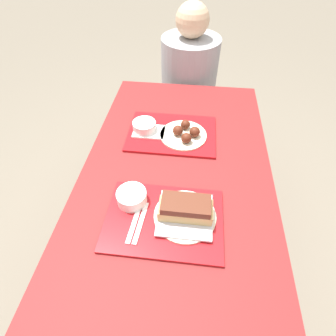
# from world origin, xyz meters

# --- Properties ---
(ground_plane) EXTENTS (12.00, 12.00, 0.00)m
(ground_plane) POSITION_xyz_m (0.00, 0.00, 0.00)
(ground_plane) COLOR #706656
(picnic_table) EXTENTS (0.80, 1.46, 0.77)m
(picnic_table) POSITION_xyz_m (0.00, 0.00, 0.66)
(picnic_table) COLOR maroon
(picnic_table) RESTS_ON ground_plane
(picnic_bench_far) EXTENTS (0.76, 0.28, 0.47)m
(picnic_bench_far) POSITION_xyz_m (0.00, 0.95, 0.39)
(picnic_bench_far) COLOR maroon
(picnic_bench_far) RESTS_ON ground_plane
(tray_near) EXTENTS (0.42, 0.30, 0.01)m
(tray_near) POSITION_xyz_m (-0.02, -0.23, 0.77)
(tray_near) COLOR #B21419
(tray_near) RESTS_ON picnic_table
(tray_far) EXTENTS (0.42, 0.30, 0.01)m
(tray_far) POSITION_xyz_m (-0.04, 0.25, 0.77)
(tray_far) COLOR #B21419
(tray_far) RESTS_ON picnic_table
(bowl_coleslaw_near) EXTENTS (0.11, 0.11, 0.05)m
(bowl_coleslaw_near) POSITION_xyz_m (-0.15, -0.17, 0.81)
(bowl_coleslaw_near) COLOR white
(bowl_coleslaw_near) RESTS_ON tray_near
(brisket_sandwich_plate) EXTENTS (0.22, 0.22, 0.09)m
(brisket_sandwich_plate) POSITION_xyz_m (0.05, -0.21, 0.81)
(brisket_sandwich_plate) COLOR beige
(brisket_sandwich_plate) RESTS_ON tray_near
(plastic_fork_near) EXTENTS (0.03, 0.17, 0.00)m
(plastic_fork_near) POSITION_xyz_m (-0.12, -0.26, 0.78)
(plastic_fork_near) COLOR white
(plastic_fork_near) RESTS_ON tray_near
(plastic_knife_near) EXTENTS (0.03, 0.17, 0.00)m
(plastic_knife_near) POSITION_xyz_m (-0.10, -0.26, 0.78)
(plastic_knife_near) COLOR white
(plastic_knife_near) RESTS_ON tray_near
(condiment_packet) EXTENTS (0.04, 0.03, 0.01)m
(condiment_packet) POSITION_xyz_m (-0.03, -0.16, 0.78)
(condiment_packet) COLOR #A59E93
(condiment_packet) RESTS_ON tray_near
(bowl_coleslaw_far) EXTENTS (0.11, 0.11, 0.05)m
(bowl_coleslaw_far) POSITION_xyz_m (-0.18, 0.25, 0.81)
(bowl_coleslaw_far) COLOR white
(bowl_coleslaw_far) RESTS_ON tray_far
(wings_plate_far) EXTENTS (0.22, 0.22, 0.06)m
(wings_plate_far) POSITION_xyz_m (0.02, 0.23, 0.80)
(wings_plate_far) COLOR beige
(wings_plate_far) RESTS_ON tray_far
(napkin_far) EXTENTS (0.15, 0.10, 0.01)m
(napkin_far) POSITION_xyz_m (-0.15, 0.24, 0.78)
(napkin_far) COLOR white
(napkin_far) RESTS_ON tray_far
(person_seated_across) EXTENTS (0.37, 0.37, 0.69)m
(person_seated_across) POSITION_xyz_m (-0.00, 0.95, 0.75)
(person_seated_across) COLOR #9E9EA3
(person_seated_across) RESTS_ON picnic_bench_far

